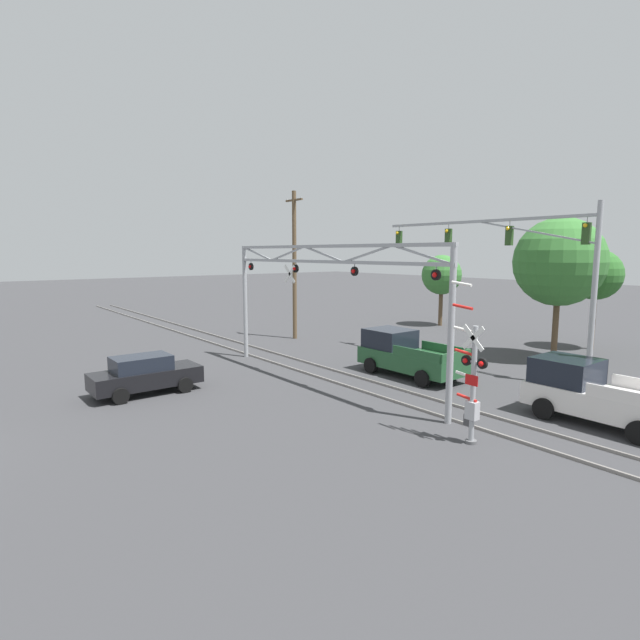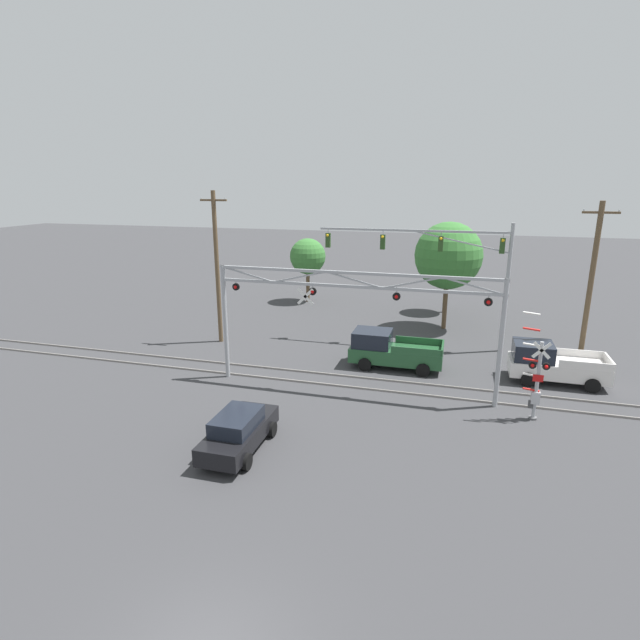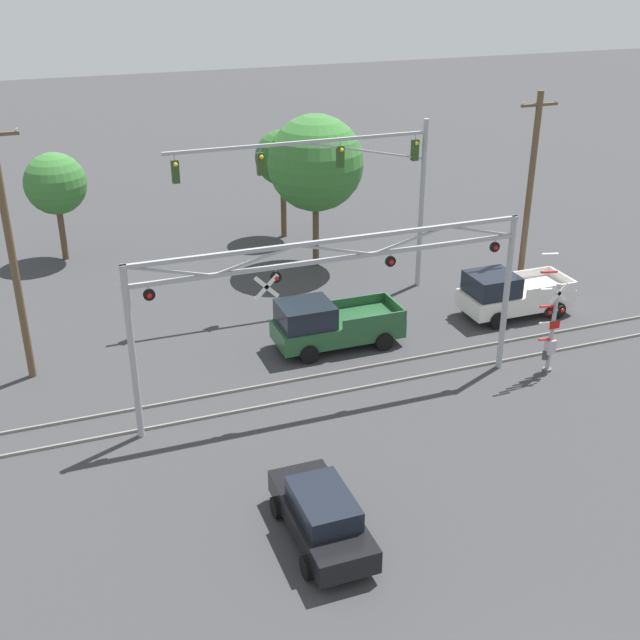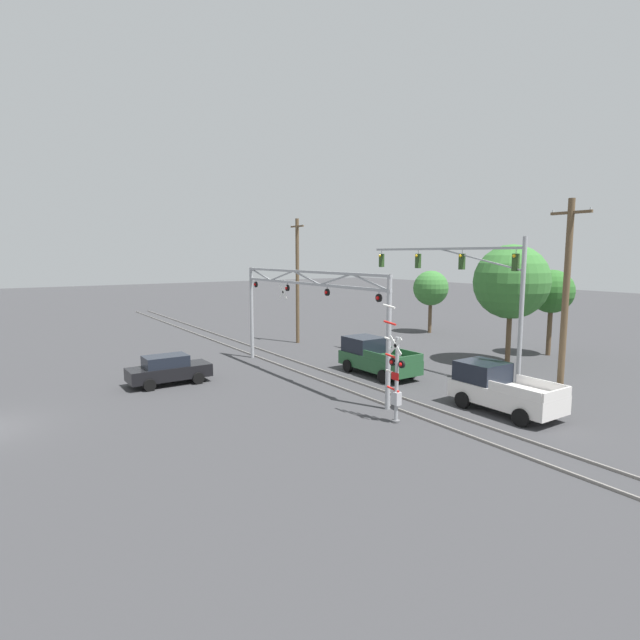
# 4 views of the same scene
# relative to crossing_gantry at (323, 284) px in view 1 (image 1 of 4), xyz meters

# --- Properties ---
(rail_track_near) EXTENTS (80.00, 0.08, 0.10)m
(rail_track_near) POSITION_rel_crossing_gantry_xyz_m (0.02, 0.28, -4.41)
(rail_track_near) COLOR gray
(rail_track_near) RESTS_ON ground_plane
(rail_track_far) EXTENTS (80.00, 0.08, 0.10)m
(rail_track_far) POSITION_rel_crossing_gantry_xyz_m (0.02, 1.72, -4.41)
(rail_track_far) COLOR gray
(rail_track_far) RESTS_ON ground_plane
(crossing_gantry) EXTENTS (14.17, 0.27, 6.18)m
(crossing_gantry) POSITION_rel_crossing_gantry_xyz_m (0.00, 0.00, 0.00)
(crossing_gantry) COLOR #9EA0A5
(crossing_gantry) RESTS_ON ground_plane
(crossing_signal_mast) EXTENTS (1.36, 0.35, 4.98)m
(crossing_signal_mast) POSITION_rel_crossing_gantry_xyz_m (8.52, -0.94, -2.63)
(crossing_signal_mast) COLOR #9EA0A5
(crossing_signal_mast) RESTS_ON ground_plane
(traffic_signal_span) EXTENTS (11.99, 0.39, 8.01)m
(traffic_signal_span) POSITION_rel_crossing_gantry_xyz_m (4.57, 8.65, 1.20)
(traffic_signal_span) COLOR #9EA0A5
(traffic_signal_span) RESTS_ON ground_plane
(pickup_truck_lead) EXTENTS (5.23, 2.35, 2.09)m
(pickup_truck_lead) POSITION_rel_crossing_gantry_xyz_m (1.39, 3.95, -3.45)
(pickup_truck_lead) COLOR #23512D
(pickup_truck_lead) RESTS_ON ground_plane
(pickup_truck_following) EXTENTS (4.90, 2.35, 2.09)m
(pickup_truck_following) POSITION_rel_crossing_gantry_xyz_m (9.97, 4.07, -3.45)
(pickup_truck_following) COLOR silver
(pickup_truck_following) RESTS_ON ground_plane
(sedan_waiting) EXTENTS (1.98, 4.38, 1.61)m
(sedan_waiting) POSITION_rel_crossing_gantry_xyz_m (-3.07, -6.98, -3.65)
(sedan_waiting) COLOR black
(sedan_waiting) RESTS_ON ground_plane
(utility_pole_left) EXTENTS (1.80, 0.28, 9.85)m
(utility_pole_left) POSITION_rel_crossing_gantry_xyz_m (-10.20, 5.64, 0.61)
(utility_pole_left) COLOR brown
(utility_pole_left) RESTS_ON ground_plane
(background_tree_beyond_span) EXTENTS (3.14, 3.14, 5.63)m
(background_tree_beyond_span) POSITION_rel_crossing_gantry_xyz_m (-7.99, 18.33, -0.42)
(background_tree_beyond_span) COLOR brown
(background_tree_beyond_span) RESTS_ON ground_plane
(background_tree_far_left_verge) EXTENTS (3.02, 3.02, 6.03)m
(background_tree_far_left_verge) POSITION_rel_crossing_gantry_xyz_m (3.93, 17.73, 0.02)
(background_tree_far_left_verge) COLOR brown
(background_tree_far_left_verge) RESTS_ON ground_plane
(background_tree_far_right_verge) EXTENTS (4.74, 4.74, 7.71)m
(background_tree_far_right_verge) POSITION_rel_crossing_gantry_xyz_m (4.08, 12.91, 0.86)
(background_tree_far_right_verge) COLOR brown
(background_tree_far_right_verge) RESTS_ON ground_plane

